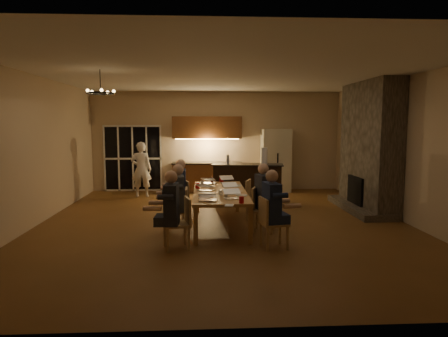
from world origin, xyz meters
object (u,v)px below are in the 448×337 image
Objects in this scene: chair_right_far at (257,200)px; laptop_d at (231,186)px; laptop_e at (209,179)px; person_left_far at (181,190)px; bar_blender at (264,156)px; redcup_near at (242,200)px; standing_person at (141,169)px; redcup_far at (221,179)px; mug_mid at (224,185)px; can_cola at (212,179)px; chair_right_near at (274,223)px; plate_far at (236,186)px; chair_left_far at (177,201)px; mug_front at (221,193)px; bar_island at (247,184)px; plate_left at (204,198)px; plate_near at (242,195)px; laptop_f at (228,179)px; person_right_mid at (263,197)px; laptop_a at (208,195)px; redcup_mid at (197,186)px; mug_back at (202,183)px; dining_table at (220,208)px; chair_right_mid at (264,210)px; laptop_b at (233,193)px; chair_left_mid at (177,210)px; can_silver at (226,194)px; refrigerator at (276,160)px; person_right_near at (272,209)px; bar_bottle at (228,159)px; laptop_c at (206,185)px; chandelier at (101,93)px; person_left_mid at (178,199)px; chair_left_near at (176,224)px.

chair_right_far is 0.97m from laptop_d.
person_left_far is at bearing 53.99° from laptop_e.
bar_blender is at bearing -123.62° from laptop_e.
redcup_near is at bearing -88.07° from bar_blender.
standing_person is 13.71× the size of redcup_far.
mug_mid is 0.86m from can_cola.
chair_right_near is 0.64× the size of person_left_far.
redcup_near reaches higher than plate_far.
chair_left_far is 1.42m from mug_front.
bar_island is 19.18× the size of mug_front.
mug_front is 0.49m from plate_left.
bar_island is at bearing 69.94° from plate_left.
laptop_f is at bearing 95.73° from plate_near.
can_cola is at bearing 16.35° from person_right_mid.
laptop_a is at bearing -98.14° from bar_blender.
laptop_a is (-1.13, -3.48, 0.32)m from bar_island.
chair_left_far is 7.42× the size of redcup_far.
mug_back is at bearing 77.09° from redcup_mid.
dining_table is 1.00m from chair_right_mid.
plate_left is at bearing 168.99° from laptop_b.
redcup_far is 0.24m from can_cola.
standing_person reaches higher than chair_left_mid.
bar_island is at bearing 70.47° from dining_table.
laptop_b is at bearing 19.79° from chair_left_far.
dining_table is 23.48× the size of redcup_mid.
bar_island reaches higher than plate_left.
redcup_mid is 1.00× the size of can_silver.
refrigerator is 6.25× the size of laptop_a.
chair_left_mid is at bearing 106.82° from chair_right_mid.
redcup_mid is (-0.11, -0.46, 0.01)m from mug_back.
chair_right_near is at bearing 38.03° from person_left_far.
redcup_mid is at bearing -102.91° from mug_back.
laptop_a is 1.22× the size of plate_far.
chair_left_mid is at bearing 82.40° from laptop_e.
person_right_near is at bearing -27.24° from redcup_near.
person_right_mid is 13.80× the size of mug_front.
bar_bottle reaches higher than mug_front.
bar_island is at bearing 75.99° from can_silver.
redcup_far is (-0.23, 2.71, 0.00)m from redcup_near.
refrigerator reaches higher than laptop_e.
person_left_far is 4.31× the size of laptop_c.
person_left_far is 2.59× the size of chandelier.
refrigerator reaches higher than laptop_f.
person_left_mid is at bearing 155.88° from laptop_b.
chair_left_mid is at bearing 170.05° from chair_left_near.
chair_left_mid is 0.95m from laptop_a.
chair_left_near is 0.84m from laptop_a.
bar_blender is at bearing 60.79° from plate_far.
chair_right_near is 3.94× the size of plate_near.
laptop_d is 0.74m from plate_far.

